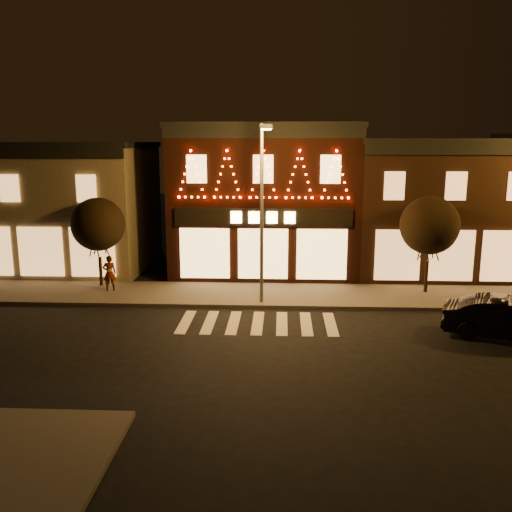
{
  "coord_description": "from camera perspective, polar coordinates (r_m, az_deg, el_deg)",
  "views": [
    {
      "loc": [
        0.97,
        -17.7,
        7.41
      ],
      "look_at": [
        -0.07,
        4.0,
        2.84
      ],
      "focal_mm": 38.68,
      "sensor_mm": 36.0,
      "label": 1
    }
  ],
  "objects": [
    {
      "name": "building_right_a",
      "position": [
        33.02,
        17.77,
        4.99
      ],
      "size": [
        9.2,
        8.28,
        7.5
      ],
      "color": "#331C12",
      "rests_on": "ground"
    },
    {
      "name": "streetlamp_mid",
      "position": [
        24.22,
        0.66,
        5.74
      ],
      "size": [
        0.59,
        1.83,
        7.95
      ],
      "rotation": [
        0.0,
        0.0,
        -0.15
      ],
      "color": "#59595E",
      "rests_on": "sidewalk_far"
    },
    {
      "name": "tree_left",
      "position": [
        28.72,
        -16.04,
        3.16
      ],
      "size": [
        2.68,
        2.68,
        4.47
      ],
      "rotation": [
        0.0,
        0.0,
        0.21
      ],
      "color": "black",
      "rests_on": "sidewalk_far"
    },
    {
      "name": "pedestrian",
      "position": [
        27.95,
        -14.91,
        -1.71
      ],
      "size": [
        0.73,
        0.57,
        1.75
      ],
      "primitive_type": "imported",
      "rotation": [
        0.0,
        0.0,
        3.4
      ],
      "color": "gray",
      "rests_on": "sidewalk_far"
    },
    {
      "name": "sidewalk_far",
      "position": [
        26.74,
        4.86,
        -4.07
      ],
      "size": [
        44.0,
        4.0,
        0.15
      ],
      "primitive_type": "cube",
      "color": "#47423D",
      "rests_on": "ground"
    },
    {
      "name": "building_pulp",
      "position": [
        31.85,
        0.99,
        6.04
      ],
      "size": [
        10.2,
        8.34,
        8.3
      ],
      "color": "black",
      "rests_on": "ground"
    },
    {
      "name": "tree_right",
      "position": [
        27.56,
        17.51,
        3.04
      ],
      "size": [
        2.8,
        2.8,
        4.69
      ],
      "rotation": [
        0.0,
        0.0,
        -0.2
      ],
      "color": "black",
      "rests_on": "sidewalk_far"
    },
    {
      "name": "dark_sedan",
      "position": [
        23.01,
        24.7,
        -5.96
      ],
      "size": [
        5.06,
        3.19,
        1.57
      ],
      "primitive_type": "imported",
      "rotation": [
        0.0,
        0.0,
        1.22
      ],
      "color": "black",
      "rests_on": "ground"
    },
    {
      "name": "ground",
      "position": [
        19.21,
        -0.36,
        -10.8
      ],
      "size": [
        120.0,
        120.0,
        0.0
      ],
      "primitive_type": "plane",
      "color": "black",
      "rests_on": "ground"
    },
    {
      "name": "building_left",
      "position": [
        34.83,
        -21.0,
        4.93
      ],
      "size": [
        12.2,
        8.28,
        7.3
      ],
      "color": "brown",
      "rests_on": "ground"
    }
  ]
}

